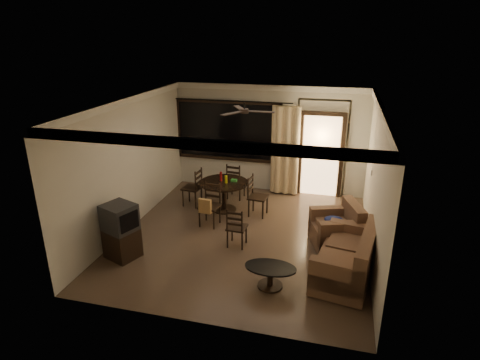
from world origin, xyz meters
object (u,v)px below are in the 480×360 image
(dining_chair_south, at_px, (210,212))
(tv_cabinet, at_px, (121,231))
(dining_chair_north, at_px, (236,188))
(dining_chair_west, at_px, (193,194))
(coffee_table, at_px, (270,273))
(sofa, at_px, (349,260))
(armchair, at_px, (338,229))
(dining_chair_east, at_px, (257,204))
(dining_table, at_px, (224,188))
(side_chair, at_px, (237,234))

(dining_chair_south, relative_size, tv_cabinet, 0.88)
(dining_chair_north, distance_m, tv_cabinet, 3.58)
(dining_chair_west, relative_size, coffee_table, 1.09)
(sofa, bearing_deg, armchair, 110.86)
(dining_chair_east, bearing_deg, dining_chair_west, 90.00)
(sofa, bearing_deg, dining_table, 153.09)
(dining_table, bearing_deg, dining_chair_east, -5.87)
(coffee_table, bearing_deg, dining_table, 120.18)
(dining_chair_south, bearing_deg, sofa, -18.50)
(tv_cabinet, bearing_deg, dining_chair_north, 89.29)
(dining_chair_south, height_order, tv_cabinet, tv_cabinet)
(dining_chair_north, relative_size, coffee_table, 1.09)
(dining_chair_south, xyz_separation_m, coffee_table, (1.71, -1.93, -0.05))
(dining_chair_south, bearing_deg, coffee_table, -42.70)
(dining_table, xyz_separation_m, dining_chair_south, (-0.09, -0.85, -0.26))
(dining_chair_east, bearing_deg, tv_cabinet, 145.02)
(dining_table, height_order, armchair, dining_table)
(sofa, height_order, side_chair, sofa)
(dining_table, bearing_deg, side_chair, -65.47)
(dining_chair_south, xyz_separation_m, sofa, (2.98, -1.34, 0.05))
(dining_chair_west, bearing_deg, dining_chair_east, 90.00)
(dining_chair_south, bearing_deg, dining_table, 89.89)
(armchair, height_order, coffee_table, armchair)
(dining_table, height_order, coffee_table, dining_table)
(sofa, bearing_deg, dining_chair_north, 143.68)
(sofa, distance_m, side_chair, 2.25)
(dining_chair_north, bearing_deg, side_chair, 111.07)
(dining_chair_south, bearing_deg, dining_chair_west, 134.30)
(tv_cabinet, relative_size, coffee_table, 1.24)
(armchair, bearing_deg, dining_chair_north, 124.89)
(tv_cabinet, xyz_separation_m, armchair, (3.96, 1.44, -0.17))
(coffee_table, bearing_deg, dining_chair_south, 131.51)
(sofa, relative_size, side_chair, 2.13)
(dining_chair_north, bearing_deg, sofa, 139.12)
(dining_chair_north, distance_m, sofa, 4.09)
(coffee_table, bearing_deg, side_chair, 126.81)
(tv_cabinet, xyz_separation_m, side_chair, (2.00, 0.94, -0.29))
(dining_table, relative_size, dining_chair_north, 1.21)
(coffee_table, bearing_deg, dining_chair_north, 113.38)
(side_chair, bearing_deg, dining_chair_east, -91.86)
(side_chair, bearing_deg, sofa, 166.46)
(armchair, xyz_separation_m, side_chair, (-1.96, -0.50, -0.12))
(dining_chair_south, height_order, armchair, dining_chair_south)
(coffee_table, relative_size, side_chair, 1.03)
(coffee_table, xyz_separation_m, side_chair, (-0.89, 1.19, -0.00))
(sofa, relative_size, coffee_table, 2.06)
(dining_chair_south, bearing_deg, dining_chair_east, 45.70)
(coffee_table, bearing_deg, dining_chair_west, 130.56)
(armchair, bearing_deg, dining_chair_west, 142.14)
(dining_table, bearing_deg, dining_chair_south, -95.90)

